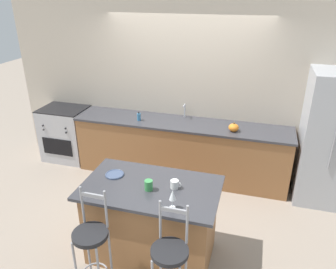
# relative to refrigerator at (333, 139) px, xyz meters

# --- Properties ---
(ground_plane) EXTENTS (18.00, 18.00, 0.00)m
(ground_plane) POSITION_rel_refrigerator_xyz_m (-2.16, -0.33, -0.94)
(ground_plane) COLOR gray
(wall_back) EXTENTS (6.00, 0.07, 2.70)m
(wall_back) POSITION_rel_refrigerator_xyz_m (-2.16, 0.38, 0.41)
(wall_back) COLOR beige
(wall_back) RESTS_ON ground_plane
(back_counter) EXTENTS (3.39, 0.69, 0.94)m
(back_counter) POSITION_rel_refrigerator_xyz_m (-2.16, 0.05, -0.47)
(back_counter) COLOR #936038
(back_counter) RESTS_ON ground_plane
(sink_faucet) EXTENTS (0.02, 0.13, 0.22)m
(sink_faucet) POSITION_rel_refrigerator_xyz_m (-2.16, 0.26, 0.13)
(sink_faucet) COLOR #ADAFB5
(sink_faucet) RESTS_ON back_counter
(kitchen_island) EXTENTS (1.47, 0.87, 0.92)m
(kitchen_island) POSITION_rel_refrigerator_xyz_m (-2.04, -1.76, -0.48)
(kitchen_island) COLOR #936038
(kitchen_island) RESTS_ON ground_plane
(refrigerator) EXTENTS (0.82, 0.75, 1.89)m
(refrigerator) POSITION_rel_refrigerator_xyz_m (0.00, 0.00, 0.00)
(refrigerator) COLOR #ADAFB5
(refrigerator) RESTS_ON ground_plane
(oven_range) EXTENTS (0.77, 0.63, 0.95)m
(oven_range) POSITION_rel_refrigerator_xyz_m (-4.26, 0.06, -0.47)
(oven_range) COLOR #B7B7BC
(oven_range) RESTS_ON ground_plane
(bar_stool_near) EXTENTS (0.35, 0.35, 1.15)m
(bar_stool_near) POSITION_rel_refrigerator_xyz_m (-2.44, -2.39, -0.35)
(bar_stool_near) COLOR #99999E
(bar_stool_near) RESTS_ON ground_plane
(bar_stool_far) EXTENTS (0.35, 0.35, 1.15)m
(bar_stool_far) POSITION_rel_refrigerator_xyz_m (-1.65, -2.39, -0.35)
(bar_stool_far) COLOR #99999E
(bar_stool_far) RESTS_ON ground_plane
(dinner_plate) EXTENTS (0.21, 0.21, 0.02)m
(dinner_plate) POSITION_rel_refrigerator_xyz_m (-2.51, -1.66, -0.01)
(dinner_plate) COLOR #425170
(dinner_plate) RESTS_ON kitchen_island
(wine_glass) EXTENTS (0.07, 0.07, 0.20)m
(wine_glass) POSITION_rel_refrigerator_xyz_m (-1.72, -2.05, 0.12)
(wine_glass) COLOR white
(wine_glass) RESTS_ON kitchen_island
(coffee_mug) EXTENTS (0.12, 0.09, 0.09)m
(coffee_mug) POSITION_rel_refrigerator_xyz_m (-1.79, -1.72, 0.03)
(coffee_mug) COLOR white
(coffee_mug) RESTS_ON kitchen_island
(tumbler_cup) EXTENTS (0.09, 0.09, 0.11)m
(tumbler_cup) POSITION_rel_refrigerator_xyz_m (-2.04, -1.83, 0.04)
(tumbler_cup) COLOR #3D934C
(tumbler_cup) RESTS_ON kitchen_island
(pumpkin_decoration) EXTENTS (0.15, 0.15, 0.14)m
(pumpkin_decoration) POSITION_rel_refrigerator_xyz_m (-1.34, -0.08, 0.05)
(pumpkin_decoration) COLOR orange
(pumpkin_decoration) RESTS_ON back_counter
(soap_bottle) EXTENTS (0.06, 0.06, 0.14)m
(soap_bottle) POSITION_rel_refrigerator_xyz_m (-2.82, -0.07, 0.05)
(soap_bottle) COLOR teal
(soap_bottle) RESTS_ON back_counter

